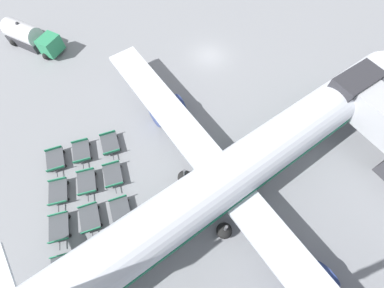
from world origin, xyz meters
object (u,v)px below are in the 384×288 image
(baggage_dolly_row_near_col_a, at_px, (55,160))
(baggage_dolly_row_near_col_d, at_px, (62,271))
(baggage_dolly_row_mid_a_col_c, at_px, (90,218))
(baggage_dolly_row_mid_b_col_c, at_px, (121,211))
(baggage_dolly_row_mid_a_col_a, at_px, (82,152))
(baggage_dolly_row_mid_b_col_d, at_px, (128,248))
(baggage_dolly_row_near_col_b, at_px, (58,192))
(baggage_dolly_row_mid_a_col_d, at_px, (95,258))
(airplane, at_px, (236,172))
(baggage_dolly_row_near_col_c, at_px, (59,228))
(baggage_dolly_row_mid_a_col_b, at_px, (87,182))
(baggage_dolly_row_mid_b_col_b, at_px, (113,175))
(baggage_dolly_row_mid_b_col_a, at_px, (110,144))
(fuel_tanker_primary, at_px, (30,37))

(baggage_dolly_row_near_col_a, bearing_deg, baggage_dolly_row_near_col_d, -12.80)
(baggage_dolly_row_mid_a_col_c, relative_size, baggage_dolly_row_mid_b_col_c, 1.00)
(baggage_dolly_row_mid_a_col_a, bearing_deg, baggage_dolly_row_mid_b_col_c, 8.60)
(baggage_dolly_row_mid_a_col_c, height_order, baggage_dolly_row_mid_b_col_d, same)
(baggage_dolly_row_mid_a_col_c, bearing_deg, baggage_dolly_row_near_col_b, -155.09)
(baggage_dolly_row_mid_a_col_d, height_order, baggage_dolly_row_mid_b_col_c, same)
(airplane, height_order, baggage_dolly_row_near_col_c, airplane)
(baggage_dolly_row_mid_a_col_b, relative_size, baggage_dolly_row_mid_b_col_b, 1.00)
(baggage_dolly_row_mid_a_col_c, xyz_separation_m, baggage_dolly_row_mid_b_col_a, (-6.23, 4.33, 0.00))
(baggage_dolly_row_near_col_b, height_order, baggage_dolly_row_mid_b_col_c, same)
(baggage_dolly_row_mid_b_col_a, relative_size, baggage_dolly_row_mid_b_col_d, 1.00)
(baggage_dolly_row_near_col_d, height_order, baggage_dolly_row_mid_b_col_d, same)
(baggage_dolly_row_mid_b_col_d, bearing_deg, baggage_dolly_row_near_col_a, -164.99)
(baggage_dolly_row_mid_a_col_a, relative_size, baggage_dolly_row_mid_a_col_d, 1.00)
(baggage_dolly_row_near_col_a, xyz_separation_m, baggage_dolly_row_mid_b_col_d, (11.24, 3.01, 0.00))
(baggage_dolly_row_near_col_c, bearing_deg, baggage_dolly_row_mid_b_col_a, 129.19)
(baggage_dolly_row_mid_b_col_d, bearing_deg, airplane, 92.13)
(baggage_dolly_row_near_col_c, xyz_separation_m, baggage_dolly_row_mid_b_col_c, (1.35, 5.24, 0.00))
(baggage_dolly_row_mid_b_col_b, bearing_deg, baggage_dolly_row_mid_b_col_c, -10.78)
(baggage_dolly_row_mid_a_col_a, relative_size, baggage_dolly_row_mid_b_col_b, 1.00)
(baggage_dolly_row_near_col_b, distance_m, baggage_dolly_row_mid_b_col_c, 6.34)
(baggage_dolly_row_mid_a_col_d, height_order, baggage_dolly_row_mid_b_col_a, same)
(fuel_tanker_primary, xyz_separation_m, baggage_dolly_row_mid_b_col_c, (26.41, 1.49, -0.83))
(baggage_dolly_row_near_col_b, xyz_separation_m, baggage_dolly_row_near_col_d, (6.72, -1.62, 0.00))
(baggage_dolly_row_near_col_a, relative_size, baggage_dolly_row_mid_a_col_d, 1.00)
(baggage_dolly_row_mid_a_col_a, xyz_separation_m, baggage_dolly_row_mid_b_col_a, (0.58, 2.86, 0.00))
(baggage_dolly_row_near_col_d, height_order, baggage_dolly_row_mid_a_col_d, same)
(baggage_dolly_row_mid_b_col_a, height_order, baggage_dolly_row_mid_b_col_d, same)
(baggage_dolly_row_near_col_a, height_order, baggage_dolly_row_mid_b_col_b, same)
(baggage_dolly_row_mid_b_col_b, xyz_separation_m, baggage_dolly_row_mid_b_col_d, (6.84, -1.37, 0.00))
(fuel_tanker_primary, relative_size, baggage_dolly_row_mid_b_col_a, 2.44)
(baggage_dolly_row_mid_b_col_c, bearing_deg, baggage_dolly_row_mid_b_col_d, -11.92)
(fuel_tanker_primary, xyz_separation_m, baggage_dolly_row_near_col_b, (21.83, -2.90, -0.83))
(fuel_tanker_primary, relative_size, baggage_dolly_row_mid_b_col_d, 2.43)
(baggage_dolly_row_mid_b_col_d, bearing_deg, baggage_dolly_row_mid_a_col_a, -177.53)
(baggage_dolly_row_mid_a_col_c, bearing_deg, baggage_dolly_row_mid_b_col_d, 25.85)
(baggage_dolly_row_near_col_a, bearing_deg, airplane, 51.88)
(baggage_dolly_row_mid_b_col_c, bearing_deg, baggage_dolly_row_mid_b_col_b, 169.22)
(baggage_dolly_row_near_col_a, xyz_separation_m, baggage_dolly_row_mid_a_col_a, (0.43, 2.55, 0.00))
(baggage_dolly_row_near_col_a, distance_m, baggage_dolly_row_mid_a_col_c, 7.31)
(airplane, bearing_deg, baggage_dolly_row_mid_a_col_c, -105.81)
(fuel_tanker_primary, distance_m, baggage_dolly_row_mid_b_col_a, 19.68)
(baggage_dolly_row_mid_a_col_a, xyz_separation_m, baggage_dolly_row_mid_b_col_c, (7.59, 1.15, 0.00))
(baggage_dolly_row_mid_a_col_a, distance_m, baggage_dolly_row_mid_b_col_a, 2.91)
(baggage_dolly_row_mid_a_col_a, bearing_deg, airplane, 47.25)
(baggage_dolly_row_mid_b_col_b, bearing_deg, baggage_dolly_row_mid_a_col_c, -49.49)
(baggage_dolly_row_mid_b_col_a, xyz_separation_m, baggage_dolly_row_mid_b_col_d, (10.24, -2.39, 0.00))
(baggage_dolly_row_mid_a_col_c, bearing_deg, baggage_dolly_row_mid_a_col_d, -12.01)
(baggage_dolly_row_near_col_d, relative_size, baggage_dolly_row_mid_b_col_d, 1.00)
(airplane, bearing_deg, baggage_dolly_row_mid_a_col_d, -91.14)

